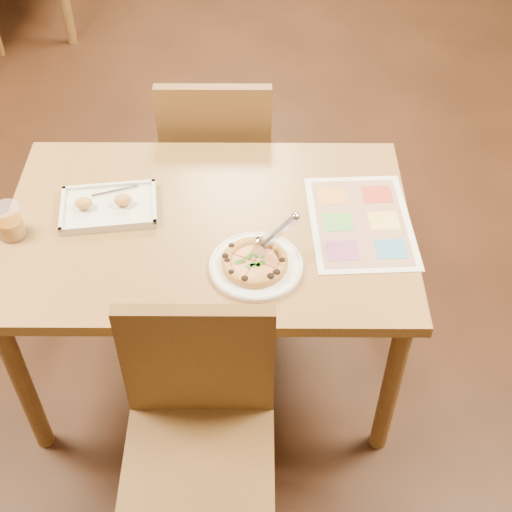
{
  "coord_description": "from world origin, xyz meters",
  "views": [
    {
      "loc": [
        0.16,
        -1.66,
        2.27
      ],
      "look_at": [
        0.16,
        -0.19,
        0.77
      ],
      "focal_mm": 50.0,
      "sensor_mm": 36.0,
      "label": 1
    }
  ],
  "objects_px": {
    "pizza": "(255,262)",
    "menu": "(361,222)",
    "chair_near": "(198,413)",
    "chair_far": "(217,147)",
    "dining_table": "(208,242)",
    "pizza_cutter": "(274,237)",
    "plate": "(256,266)",
    "appetizer_tray": "(108,207)",
    "glass_tumbler": "(10,223)"
  },
  "relations": [
    {
      "from": "pizza_cutter",
      "to": "appetizer_tray",
      "type": "xyz_separation_m",
      "value": [
        -0.53,
        0.21,
        -0.07
      ]
    },
    {
      "from": "pizza",
      "to": "dining_table",
      "type": "bearing_deg",
      "value": 128.16
    },
    {
      "from": "dining_table",
      "to": "pizza_cutter",
      "type": "bearing_deg",
      "value": -35.51
    },
    {
      "from": "pizza",
      "to": "menu",
      "type": "bearing_deg",
      "value": 30.94
    },
    {
      "from": "dining_table",
      "to": "pizza",
      "type": "distance_m",
      "value": 0.27
    },
    {
      "from": "menu",
      "to": "pizza_cutter",
      "type": "bearing_deg",
      "value": -150.76
    },
    {
      "from": "dining_table",
      "to": "glass_tumbler",
      "type": "xyz_separation_m",
      "value": [
        -0.61,
        -0.05,
        0.13
      ]
    },
    {
      "from": "plate",
      "to": "appetizer_tray",
      "type": "bearing_deg",
      "value": 152.11
    },
    {
      "from": "chair_far",
      "to": "appetizer_tray",
      "type": "bearing_deg",
      "value": 59.12
    },
    {
      "from": "pizza_cutter",
      "to": "glass_tumbler",
      "type": "xyz_separation_m",
      "value": [
        -0.82,
        0.1,
        -0.04
      ]
    },
    {
      "from": "plate",
      "to": "chair_near",
      "type": "bearing_deg",
      "value": -111.03
    },
    {
      "from": "chair_far",
      "to": "pizza_cutter",
      "type": "height_order",
      "value": "chair_far"
    },
    {
      "from": "plate",
      "to": "glass_tumbler",
      "type": "height_order",
      "value": "glass_tumbler"
    },
    {
      "from": "chair_near",
      "to": "plate",
      "type": "xyz_separation_m",
      "value": [
        0.16,
        0.41,
        0.16
      ]
    },
    {
      "from": "dining_table",
      "to": "menu",
      "type": "relative_size",
      "value": 2.9
    },
    {
      "from": "pizza",
      "to": "plate",
      "type": "bearing_deg",
      "value": 24.17
    },
    {
      "from": "pizza",
      "to": "menu",
      "type": "height_order",
      "value": "pizza"
    },
    {
      "from": "plate",
      "to": "pizza",
      "type": "relative_size",
      "value": 1.4
    },
    {
      "from": "chair_near",
      "to": "plate",
      "type": "relative_size",
      "value": 1.67
    },
    {
      "from": "dining_table",
      "to": "chair_far",
      "type": "height_order",
      "value": "chair_far"
    },
    {
      "from": "pizza_cutter",
      "to": "dining_table",
      "type": "bearing_deg",
      "value": 105.58
    },
    {
      "from": "dining_table",
      "to": "chair_near",
      "type": "xyz_separation_m",
      "value": [
        0.0,
        -0.6,
        -0.07
      ]
    },
    {
      "from": "chair_far",
      "to": "dining_table",
      "type": "bearing_deg",
      "value": 90.0
    },
    {
      "from": "appetizer_tray",
      "to": "glass_tumbler",
      "type": "xyz_separation_m",
      "value": [
        -0.28,
        -0.11,
        0.04
      ]
    },
    {
      "from": "dining_table",
      "to": "glass_tumbler",
      "type": "height_order",
      "value": "glass_tumbler"
    },
    {
      "from": "chair_near",
      "to": "chair_far",
      "type": "height_order",
      "value": "same"
    },
    {
      "from": "chair_far",
      "to": "glass_tumbler",
      "type": "xyz_separation_m",
      "value": [
        -0.61,
        -0.66,
        0.2
      ]
    },
    {
      "from": "chair_far",
      "to": "glass_tumbler",
      "type": "relative_size",
      "value": 4.23
    },
    {
      "from": "plate",
      "to": "menu",
      "type": "relative_size",
      "value": 0.63
    },
    {
      "from": "plate",
      "to": "menu",
      "type": "xyz_separation_m",
      "value": [
        0.33,
        0.2,
        -0.01
      ]
    },
    {
      "from": "dining_table",
      "to": "pizza_cutter",
      "type": "height_order",
      "value": "pizza_cutter"
    },
    {
      "from": "chair_far",
      "to": "menu",
      "type": "height_order",
      "value": "chair_far"
    },
    {
      "from": "chair_far",
      "to": "plate",
      "type": "distance_m",
      "value": 0.83
    },
    {
      "from": "plate",
      "to": "pizza_cutter",
      "type": "height_order",
      "value": "pizza_cutter"
    },
    {
      "from": "plate",
      "to": "pizza",
      "type": "bearing_deg",
      "value": -155.83
    },
    {
      "from": "plate",
      "to": "pizza_cutter",
      "type": "bearing_deg",
      "value": 39.27
    },
    {
      "from": "chair_far",
      "to": "appetizer_tray",
      "type": "height_order",
      "value": "chair_far"
    },
    {
      "from": "dining_table",
      "to": "appetizer_tray",
      "type": "distance_m",
      "value": 0.34
    },
    {
      "from": "chair_near",
      "to": "chair_far",
      "type": "distance_m",
      "value": 1.2
    },
    {
      "from": "plate",
      "to": "pizza",
      "type": "xyz_separation_m",
      "value": [
        -0.0,
        -0.0,
        0.02
      ]
    },
    {
      "from": "plate",
      "to": "menu",
      "type": "distance_m",
      "value": 0.39
    },
    {
      "from": "plate",
      "to": "glass_tumbler",
      "type": "xyz_separation_m",
      "value": [
        -0.76,
        0.14,
        0.04
      ]
    },
    {
      "from": "plate",
      "to": "appetizer_tray",
      "type": "height_order",
      "value": "appetizer_tray"
    },
    {
      "from": "pizza",
      "to": "chair_far",
      "type": "bearing_deg",
      "value": 100.9
    },
    {
      "from": "chair_far",
      "to": "glass_tumbler",
      "type": "bearing_deg",
      "value": 47.28
    },
    {
      "from": "plate",
      "to": "appetizer_tray",
      "type": "relative_size",
      "value": 0.85
    },
    {
      "from": "plate",
      "to": "glass_tumbler",
      "type": "relative_size",
      "value": 2.53
    },
    {
      "from": "chair_near",
      "to": "pizza_cutter",
      "type": "distance_m",
      "value": 0.55
    },
    {
      "from": "plate",
      "to": "appetizer_tray",
      "type": "xyz_separation_m",
      "value": [
        -0.48,
        0.25,
        0.01
      ]
    },
    {
      "from": "glass_tumbler",
      "to": "menu",
      "type": "relative_size",
      "value": 0.25
    }
  ]
}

